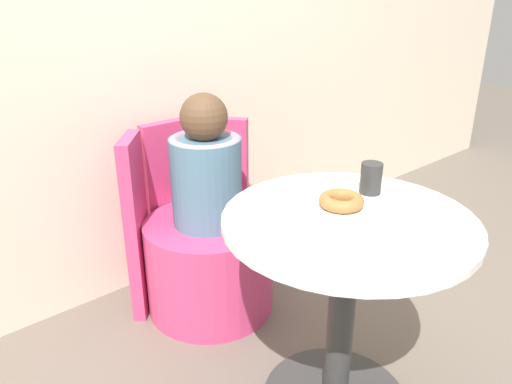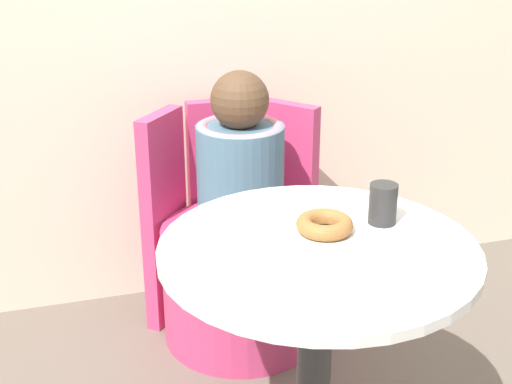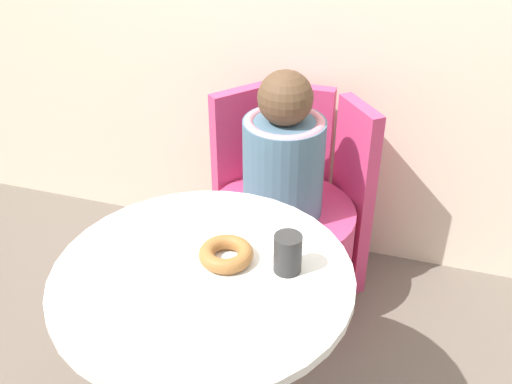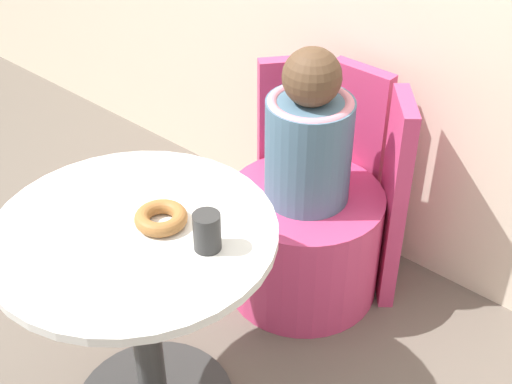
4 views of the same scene
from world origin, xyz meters
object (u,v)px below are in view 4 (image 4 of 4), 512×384
Objects in this scene: donut at (161,218)px; tub_chair at (304,242)px; round_table at (141,290)px; child_figure at (309,136)px; cup at (207,232)px.

tub_chair is at bearing 92.47° from donut.
round_table reaches higher than tub_chair.
donut is (0.04, 0.06, 0.22)m from round_table.
child_figure is 0.65m from donut.
round_table is at bearing -159.24° from cup.
cup reaches higher than round_table.
child_figure is 5.31× the size of cup.
cup is (0.19, 0.07, 0.25)m from round_table.
donut is 1.36× the size of cup.
cup reaches higher than tub_chair.
round_table is at bearing -90.84° from child_figure.
child_figure is at bearing 105.67° from cup.
child_figure reaches higher than donut.
child_figure reaches higher than tub_chair.
tub_chair is (0.01, 0.71, -0.28)m from round_table.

